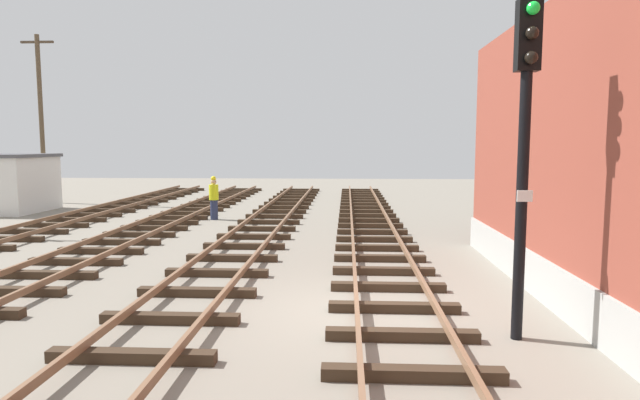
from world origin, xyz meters
The scene contains 7 objects.
ground_plane centered at (0.00, 0.00, 0.00)m, with size 80.00×80.00×0.00m, color gray.
track_near_building centered at (0.69, 0.00, 0.13)m, with size 2.50×54.18×0.32m.
track_centre centered at (-3.37, 0.00, 0.13)m, with size 2.50×54.18×0.32m.
signal_mast centered at (2.58, -1.30, 3.40)m, with size 0.36×0.40×5.42m.
control_hut centered at (-16.18, 14.40, 1.39)m, with size 3.00×3.80×2.76m.
utility_pole_far centered at (-16.97, 18.43, 4.75)m, with size 1.80×0.24×9.11m.
track_worker_foreground centered at (-5.89, 12.22, 0.93)m, with size 0.40×0.40×1.87m.
Camera 1 is at (-0.22, -9.82, 3.18)m, focal length 29.52 mm.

